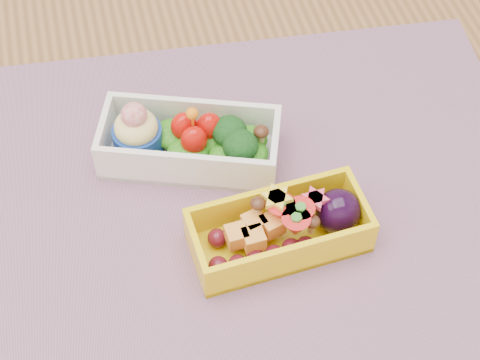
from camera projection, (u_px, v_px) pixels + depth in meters
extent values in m
cube|color=brown|center=(219.00, 193.00, 0.74)|extent=(1.20, 0.80, 0.04)
cube|color=gray|center=(233.00, 212.00, 0.70)|extent=(0.60, 0.49, 0.00)
cube|color=white|center=(190.00, 143.00, 0.72)|extent=(0.18, 0.12, 0.04)
ellipsoid|color=#4A9D20|center=(190.00, 147.00, 0.72)|extent=(0.16, 0.11, 0.02)
cylinder|color=navy|center=(138.00, 140.00, 0.72)|extent=(0.05, 0.05, 0.03)
sphere|color=red|center=(134.00, 115.00, 0.69)|extent=(0.02, 0.02, 0.02)
ellipsoid|color=#BC0D07|center=(184.00, 126.00, 0.71)|extent=(0.03, 0.02, 0.03)
ellipsoid|color=#BC0D07|center=(194.00, 140.00, 0.70)|extent=(0.03, 0.02, 0.03)
ellipsoid|color=#BC0D07|center=(209.00, 127.00, 0.71)|extent=(0.03, 0.02, 0.03)
sphere|color=orange|center=(192.00, 114.00, 0.69)|extent=(0.01, 0.01, 0.01)
ellipsoid|color=black|center=(230.00, 132.00, 0.71)|extent=(0.03, 0.03, 0.03)
ellipsoid|color=black|center=(240.00, 146.00, 0.70)|extent=(0.03, 0.03, 0.03)
ellipsoid|color=#3F2111|center=(261.00, 132.00, 0.70)|extent=(0.01, 0.01, 0.01)
cube|color=yellow|center=(279.00, 231.00, 0.66)|extent=(0.16, 0.08, 0.04)
ellipsoid|color=#56101B|center=(246.00, 248.00, 0.66)|extent=(0.08, 0.04, 0.02)
cube|color=orange|center=(253.00, 230.00, 0.65)|extent=(0.04, 0.03, 0.02)
cone|color=red|center=(280.00, 212.00, 0.66)|extent=(0.03, 0.03, 0.02)
cone|color=red|center=(300.00, 216.00, 0.65)|extent=(0.03, 0.03, 0.02)
cone|color=red|center=(295.00, 227.00, 0.65)|extent=(0.03, 0.03, 0.02)
cylinder|color=yellow|center=(277.00, 198.00, 0.65)|extent=(0.03, 0.03, 0.01)
cylinder|color=#E53F5B|center=(315.00, 199.00, 0.65)|extent=(0.02, 0.02, 0.01)
ellipsoid|color=#3F2111|center=(258.00, 213.00, 0.66)|extent=(0.01, 0.01, 0.01)
ellipsoid|color=#3F2111|center=(312.00, 226.00, 0.65)|extent=(0.01, 0.01, 0.01)
ellipsoid|color=black|center=(338.00, 212.00, 0.67)|extent=(0.04, 0.04, 0.04)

